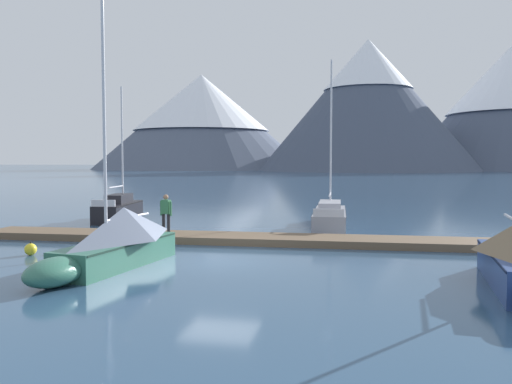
% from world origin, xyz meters
% --- Properties ---
extents(ground_plane, '(700.00, 700.00, 0.00)m').
position_xyz_m(ground_plane, '(0.00, 0.00, 0.00)').
color(ground_plane, '#2D4C6B').
extents(mountain_west_summit, '(86.21, 86.21, 37.56)m').
position_xyz_m(mountain_west_summit, '(-59.52, 184.17, 20.21)').
color(mountain_west_summit, '#4C566B').
rests_on(mountain_west_summit, ground).
extents(mountain_central_massif, '(72.65, 72.65, 43.58)m').
position_xyz_m(mountain_central_massif, '(5.41, 162.07, 22.56)').
color(mountain_central_massif, '#424C60').
rests_on(mountain_central_massif, ground).
extents(dock, '(23.36, 3.04, 0.30)m').
position_xyz_m(dock, '(0.00, 4.00, 0.15)').
color(dock, brown).
rests_on(dock, ground).
extents(sailboat_nearest_berth, '(2.05, 5.77, 7.71)m').
position_xyz_m(sailboat_nearest_berth, '(-9.01, 10.69, 0.63)').
color(sailboat_nearest_berth, black).
rests_on(sailboat_nearest_berth, ground).
extents(sailboat_second_berth, '(2.32, 6.59, 8.31)m').
position_xyz_m(sailboat_second_berth, '(-2.98, -1.95, 0.88)').
color(sailboat_second_berth, '#336B56').
rests_on(sailboat_second_berth, ground).
extents(sailboat_mid_dock_port, '(1.87, 7.31, 8.69)m').
position_xyz_m(sailboat_mid_dock_port, '(3.10, 9.89, 0.57)').
color(sailboat_mid_dock_port, '#93939E').
rests_on(sailboat_mid_dock_port, ground).
extents(person_on_dock, '(0.57, 0.31, 1.69)m').
position_xyz_m(person_on_dock, '(-3.44, 3.69, 1.26)').
color(person_on_dock, '#232328').
rests_on(person_on_dock, dock).
extents(mooring_buoy_channel_marker, '(0.44, 0.44, 0.52)m').
position_xyz_m(mooring_buoy_channel_marker, '(-6.99, -0.53, 0.22)').
color(mooring_buoy_channel_marker, yellow).
rests_on(mooring_buoy_channel_marker, ground).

